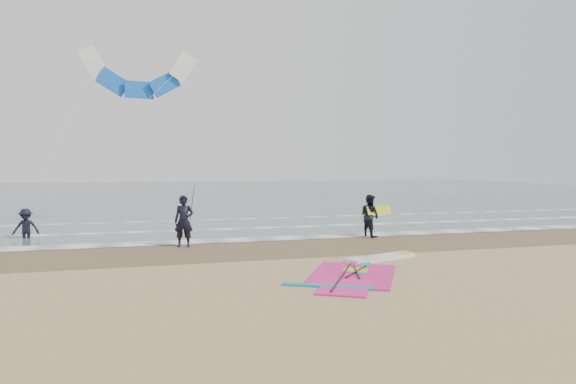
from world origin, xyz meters
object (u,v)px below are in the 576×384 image
object	(u,v)px
windsurf_rig	(363,270)
person_standing	(184,221)
person_wading	(26,220)
surf_kite	(139,77)
person_walking	(370,216)

from	to	relation	value
windsurf_rig	person_standing	xyz separation A→B (m)	(-4.84, 6.06, 0.97)
person_standing	person_wading	bearing A→B (deg)	161.81
surf_kite	person_walking	bearing A→B (deg)	-38.07
person_walking	person_wading	distance (m)	14.97
windsurf_rig	person_standing	size ratio (longest dim) A/B	2.79
person_walking	surf_kite	distance (m)	14.22
person_wading	windsurf_rig	bearing A→B (deg)	-41.07
person_walking	windsurf_rig	bearing A→B (deg)	133.31
windsurf_rig	person_walking	world-z (taller)	person_walking
windsurf_rig	surf_kite	xyz separation A→B (m)	(-6.51, 14.35, 7.78)
windsurf_rig	person_wading	xyz separation A→B (m)	(-11.26, 10.15, 0.80)
person_walking	person_standing	bearing A→B (deg)	73.88
person_standing	person_walking	size ratio (longest dim) A/B	1.07
person_wading	surf_kite	world-z (taller)	surf_kite
person_standing	surf_kite	world-z (taller)	surf_kite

